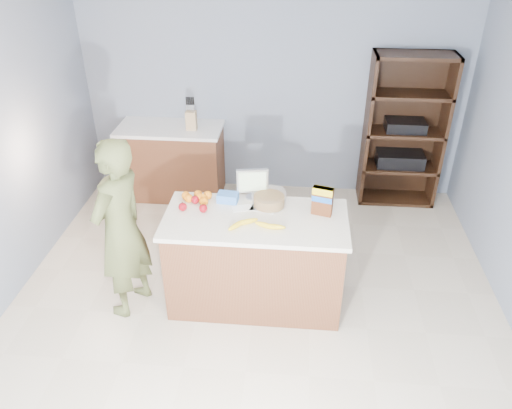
# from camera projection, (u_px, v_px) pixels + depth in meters

# --- Properties ---
(floor) EXTENTS (4.50, 5.00, 0.02)m
(floor) POSITION_uv_depth(u_px,v_px,m) (252.00, 322.00, 4.41)
(floor) COLOR beige
(floor) RESTS_ON ground
(walls) EXTENTS (4.52, 5.02, 2.51)m
(walls) POSITION_uv_depth(u_px,v_px,m) (252.00, 152.00, 3.55)
(walls) COLOR gray
(walls) RESTS_ON ground
(counter_peninsula) EXTENTS (1.56, 0.76, 0.90)m
(counter_peninsula) POSITION_uv_depth(u_px,v_px,m) (255.00, 263.00, 4.45)
(counter_peninsula) COLOR brown
(counter_peninsula) RESTS_ON ground
(back_cabinet) EXTENTS (1.24, 0.62, 0.90)m
(back_cabinet) POSITION_uv_depth(u_px,v_px,m) (173.00, 161.00, 6.14)
(back_cabinet) COLOR brown
(back_cabinet) RESTS_ON ground
(shelving_unit) EXTENTS (0.90, 0.40, 1.80)m
(shelving_unit) POSITION_uv_depth(u_px,v_px,m) (403.00, 133.00, 5.84)
(shelving_unit) COLOR black
(shelving_unit) RESTS_ON ground
(person) EXTENTS (0.57, 0.70, 1.65)m
(person) POSITION_uv_depth(u_px,v_px,m) (121.00, 230.00, 4.18)
(person) COLOR #515830
(person) RESTS_ON ground
(knife_block) EXTENTS (0.12, 0.10, 0.31)m
(knife_block) POSITION_uv_depth(u_px,v_px,m) (191.00, 120.00, 5.79)
(knife_block) COLOR tan
(knife_block) RESTS_ON back_cabinet
(envelopes) EXTENTS (0.40, 0.17, 0.00)m
(envelopes) POSITION_uv_depth(u_px,v_px,m) (254.00, 209.00, 4.32)
(envelopes) COLOR white
(envelopes) RESTS_ON counter_peninsula
(bananas) EXTENTS (0.48, 0.22, 0.04)m
(bananas) POSITION_uv_depth(u_px,v_px,m) (256.00, 225.00, 4.07)
(bananas) COLOR yellow
(bananas) RESTS_ON counter_peninsula
(apples) EXTENTS (0.25, 0.21, 0.07)m
(apples) POSITION_uv_depth(u_px,v_px,m) (194.00, 205.00, 4.30)
(apples) COLOR maroon
(apples) RESTS_ON counter_peninsula
(oranges) EXTENTS (0.27, 0.20, 0.08)m
(oranges) POSITION_uv_depth(u_px,v_px,m) (198.00, 197.00, 4.41)
(oranges) COLOR orange
(oranges) RESTS_ON counter_peninsula
(blue_carton) EXTENTS (0.19, 0.14, 0.08)m
(blue_carton) POSITION_uv_depth(u_px,v_px,m) (228.00, 197.00, 4.41)
(blue_carton) COLOR blue
(blue_carton) RESTS_ON counter_peninsula
(salad_bowl) EXTENTS (0.30, 0.30, 0.13)m
(salad_bowl) POSITION_uv_depth(u_px,v_px,m) (269.00, 199.00, 4.34)
(salad_bowl) COLOR #267219
(salad_bowl) RESTS_ON counter_peninsula
(tv) EXTENTS (0.28, 0.12, 0.28)m
(tv) POSITION_uv_depth(u_px,v_px,m) (252.00, 182.00, 4.40)
(tv) COLOR silver
(tv) RESTS_ON counter_peninsula
(cereal_box) EXTENTS (0.18, 0.11, 0.26)m
(cereal_box) POSITION_uv_depth(u_px,v_px,m) (323.00, 199.00, 4.17)
(cereal_box) COLOR #592B14
(cereal_box) RESTS_ON counter_peninsula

